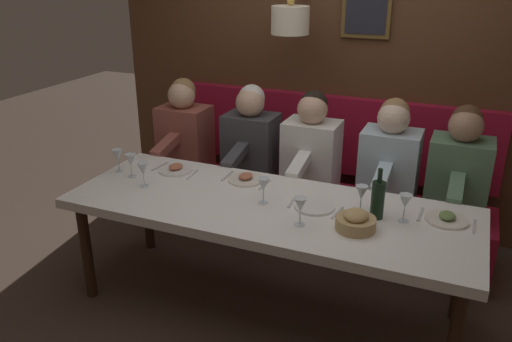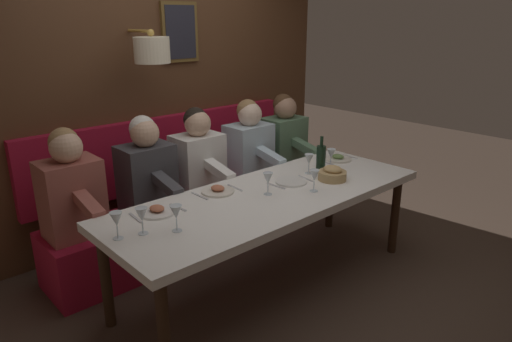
% 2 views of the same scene
% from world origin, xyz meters
% --- Properties ---
extents(ground_plane, '(12.00, 12.00, 0.00)m').
position_xyz_m(ground_plane, '(0.00, 0.00, 0.00)').
color(ground_plane, '#423328').
extents(dining_table, '(0.90, 2.47, 0.74)m').
position_xyz_m(dining_table, '(0.00, 0.00, 0.68)').
color(dining_table, white).
rests_on(dining_table, ground_plane).
extents(banquette_bench, '(0.52, 2.67, 0.45)m').
position_xyz_m(banquette_bench, '(0.89, 0.00, 0.23)').
color(banquette_bench, maroon).
rests_on(banquette_bench, ground_plane).
extents(back_wall_panel, '(0.59, 3.87, 2.90)m').
position_xyz_m(back_wall_panel, '(1.46, 0.00, 1.37)').
color(back_wall_panel, '#51331E').
rests_on(back_wall_panel, ground_plane).
extents(diner_nearest, '(0.60, 0.40, 0.79)m').
position_xyz_m(diner_nearest, '(0.88, -1.03, 0.82)').
color(diner_nearest, '#567A5B').
rests_on(diner_nearest, banquette_bench).
extents(diner_near, '(0.60, 0.40, 0.79)m').
position_xyz_m(diner_near, '(0.88, -0.57, 0.82)').
color(diner_near, silver).
rests_on(diner_near, banquette_bench).
extents(diner_middle, '(0.60, 0.40, 0.79)m').
position_xyz_m(diner_middle, '(0.88, 0.01, 0.82)').
color(diner_middle, white).
rests_on(diner_middle, banquette_bench).
extents(diner_far, '(0.60, 0.40, 0.79)m').
position_xyz_m(diner_far, '(0.88, 0.50, 0.82)').
color(diner_far, '#3D3D42').
rests_on(diner_far, banquette_bench).
extents(diner_farthest, '(0.60, 0.40, 0.79)m').
position_xyz_m(diner_farthest, '(0.88, 1.09, 0.82)').
color(diner_farthest, '#934C42').
rests_on(diner_farthest, banquette_bench).
extents(place_setting_0, '(0.24, 0.31, 0.05)m').
position_xyz_m(place_setting_0, '(0.19, -1.01, 0.75)').
color(place_setting_0, silver).
rests_on(place_setting_0, dining_table).
extents(place_setting_1, '(0.24, 0.32, 0.01)m').
position_xyz_m(place_setting_1, '(0.06, -0.27, 0.75)').
color(place_setting_1, white).
rests_on(place_setting_1, dining_table).
extents(place_setting_2, '(0.24, 0.32, 0.05)m').
position_xyz_m(place_setting_2, '(0.24, 0.79, 0.75)').
color(place_setting_2, white).
rests_on(place_setting_2, dining_table).
extents(place_setting_3, '(0.24, 0.31, 0.05)m').
position_xyz_m(place_setting_3, '(0.28, 0.27, 0.75)').
color(place_setting_3, silver).
rests_on(place_setting_3, dining_table).
extents(wine_glass_0, '(0.07, 0.07, 0.16)m').
position_xyz_m(wine_glass_0, '(-0.07, 0.84, 0.86)').
color(wine_glass_0, silver).
rests_on(wine_glass_0, dining_table).
extents(wine_glass_1, '(0.07, 0.07, 0.16)m').
position_xyz_m(wine_glass_1, '(0.00, 0.03, 0.86)').
color(wine_glass_1, silver).
rests_on(wine_glass_1, dining_table).
extents(wine_glass_2, '(0.07, 0.07, 0.16)m').
position_xyz_m(wine_glass_2, '(-0.18, -0.26, 0.86)').
color(wine_glass_2, silver).
rests_on(wine_glass_2, dining_table).
extents(wine_glass_3, '(0.07, 0.07, 0.16)m').
position_xyz_m(wine_glass_3, '(0.09, -0.78, 0.86)').
color(wine_glass_3, silver).
rests_on(wine_glass_3, dining_table).
extents(wine_glass_4, '(0.07, 0.07, 0.16)m').
position_xyz_m(wine_glass_4, '(0.04, 1.01, 0.86)').
color(wine_glass_4, silver).
rests_on(wine_glass_4, dining_table).
extents(wine_glass_5, '(0.07, 0.07, 0.16)m').
position_xyz_m(wine_glass_5, '(0.11, -0.53, 0.86)').
color(wine_glass_5, silver).
rests_on(wine_glass_5, dining_table).
extents(wine_glass_6, '(0.07, 0.07, 0.16)m').
position_xyz_m(wine_glass_6, '(0.08, 1.15, 0.86)').
color(wine_glass_6, silver).
rests_on(wine_glass_6, dining_table).
extents(wine_bottle, '(0.08, 0.08, 0.30)m').
position_xyz_m(wine_bottle, '(0.07, -0.63, 0.86)').
color(wine_bottle, black).
rests_on(wine_bottle, dining_table).
extents(bread_bowl, '(0.22, 0.22, 0.12)m').
position_xyz_m(bread_bowl, '(-0.11, -0.56, 0.79)').
color(bread_bowl, tan).
rests_on(bread_bowl, dining_table).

